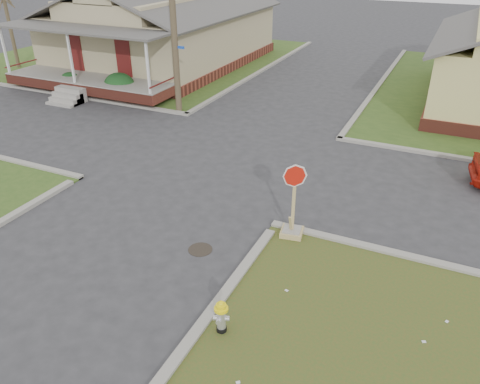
% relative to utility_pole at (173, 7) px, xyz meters
% --- Properties ---
extents(ground, '(120.00, 120.00, 0.00)m').
position_rel_utility_pole_xyz_m(ground, '(4.20, -8.90, -4.66)').
color(ground, '#2D2D2F').
rests_on(ground, ground).
extents(verge_far_left, '(19.00, 19.00, 0.05)m').
position_rel_utility_pole_xyz_m(verge_far_left, '(-8.80, 9.10, -4.64)').
color(verge_far_left, '#314D1B').
rests_on(verge_far_left, ground).
extents(curbs, '(80.00, 40.00, 0.12)m').
position_rel_utility_pole_xyz_m(curbs, '(4.20, -3.90, -4.66)').
color(curbs, gray).
rests_on(curbs, ground).
extents(manhole, '(0.64, 0.64, 0.01)m').
position_rel_utility_pole_xyz_m(manhole, '(6.40, -9.40, -4.66)').
color(manhole, black).
rests_on(manhole, ground).
extents(corner_house, '(10.10, 15.50, 5.30)m').
position_rel_utility_pole_xyz_m(corner_house, '(-5.80, 7.78, -2.38)').
color(corner_house, brown).
rests_on(corner_house, ground).
extents(utility_pole, '(1.80, 0.28, 9.00)m').
position_rel_utility_pole_xyz_m(utility_pole, '(0.00, 0.00, 0.00)').
color(utility_pole, '#403425').
rests_on(utility_pole, ground).
extents(tree_far_left, '(0.22, 0.22, 4.90)m').
position_rel_utility_pole_xyz_m(tree_far_left, '(-13.80, 3.10, -2.16)').
color(tree_far_left, '#403425').
rests_on(tree_far_left, verge_far_left).
extents(fire_hydrant, '(0.29, 0.29, 0.79)m').
position_rel_utility_pole_xyz_m(fire_hydrant, '(8.25, -11.79, -4.18)').
color(fire_hydrant, black).
rests_on(fire_hydrant, ground).
extents(stop_sign, '(0.61, 0.59, 2.14)m').
position_rel_utility_pole_xyz_m(stop_sign, '(8.37, -7.77, -4.15)').
color(stop_sign, tan).
rests_on(stop_sign, ground).
extents(hedge_left, '(1.30, 1.06, 0.99)m').
position_rel_utility_pole_xyz_m(hedge_left, '(-7.11, 0.57, -4.12)').
color(hedge_left, '#153B16').
rests_on(hedge_left, verge_far_left).
extents(hedge_right, '(1.56, 1.28, 1.19)m').
position_rel_utility_pole_xyz_m(hedge_right, '(-3.87, 0.61, -4.02)').
color(hedge_right, '#153B16').
rests_on(hedge_right, verge_far_left).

